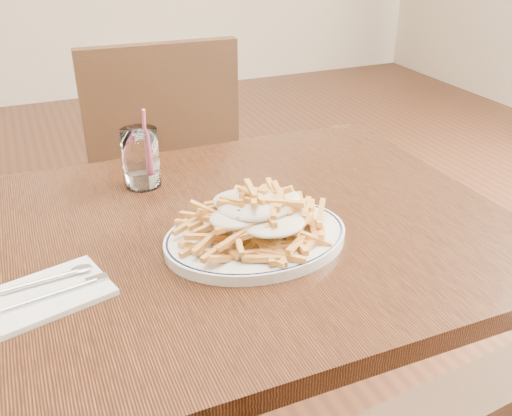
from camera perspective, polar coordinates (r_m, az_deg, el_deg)
name	(u,v)px	position (r m, az deg, el deg)	size (l,w,h in m)	color
table	(192,269)	(1.08, -6.38, -6.13)	(1.20, 0.80, 0.75)	black
chair_far	(161,169)	(1.83, -9.53, 3.84)	(0.46, 0.46, 0.95)	black
fries_plate	(256,237)	(1.00, 0.00, -2.96)	(0.39, 0.36, 0.02)	white
loaded_fries	(256,212)	(0.98, 0.00, -0.41)	(0.28, 0.23, 0.08)	gold
napkin	(44,296)	(0.93, -20.43, -8.21)	(0.19, 0.12, 0.01)	white
cutlery	(43,290)	(0.93, -20.55, -7.65)	(0.18, 0.09, 0.01)	silver
water_glass	(141,161)	(1.22, -11.41, 4.61)	(0.08, 0.08, 0.17)	white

